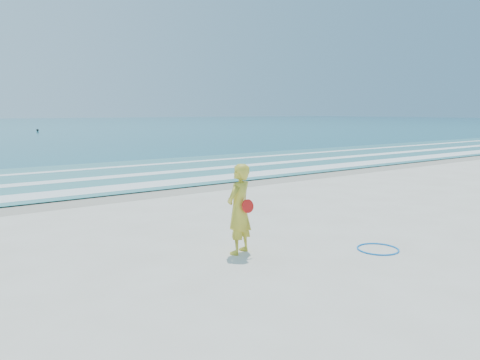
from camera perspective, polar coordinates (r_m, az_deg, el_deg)
ground at (r=9.34m, az=10.95°, el=-9.39°), size 400.00×400.00×0.00m
wet_sand at (r=16.62m, az=-12.40°, el=-1.61°), size 400.00×2.40×0.00m
shallow at (r=21.24m, az=-17.89°, el=0.44°), size 400.00×10.00×0.01m
foam_near at (r=17.80m, az=-14.10°, el=-0.85°), size 400.00×1.40×0.01m
foam_mid at (r=20.49m, az=-17.18°, el=0.21°), size 400.00×0.90×0.01m
foam_far at (r=23.61m, az=-19.81°, el=1.13°), size 400.00×0.60×0.01m
hoop at (r=10.14m, az=16.46°, el=-8.07°), size 1.00×1.00×0.03m
buoy at (r=72.02m, az=-23.45°, el=5.60°), size 0.34×0.34×0.34m
woman at (r=9.29m, az=-0.11°, el=-3.56°), size 0.78×0.65×1.81m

